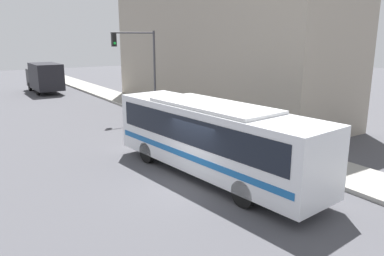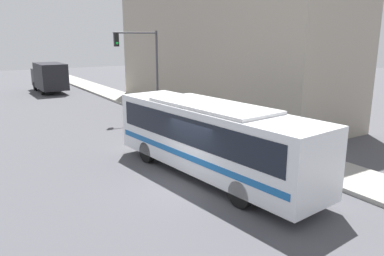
# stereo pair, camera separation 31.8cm
# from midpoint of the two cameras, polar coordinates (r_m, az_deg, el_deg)

# --- Properties ---
(ground_plane) EXTENTS (120.00, 120.00, 0.00)m
(ground_plane) POSITION_cam_midpoint_polar(r_m,az_deg,el_deg) (14.75, 0.22, -8.78)
(ground_plane) COLOR #47474C
(sidewalk) EXTENTS (2.73, 70.00, 0.18)m
(sidewalk) POSITION_cam_midpoint_polar(r_m,az_deg,el_deg) (34.59, -9.53, 4.30)
(sidewalk) COLOR gray
(sidewalk) RESTS_ON ground_plane
(building_facade) EXTENTS (6.00, 22.62, 9.67)m
(building_facade) POSITION_cam_midpoint_polar(r_m,az_deg,el_deg) (29.59, 4.15, 12.13)
(building_facade) COLOR #9E9384
(building_facade) RESTS_ON ground_plane
(city_bus) EXTENTS (3.48, 10.48, 3.07)m
(city_bus) POSITION_cam_midpoint_polar(r_m,az_deg,el_deg) (15.16, 3.48, -1.11)
(city_bus) COLOR silver
(city_bus) RESTS_ON ground_plane
(delivery_truck) EXTENTS (2.47, 6.60, 3.03)m
(delivery_truck) POSITION_cam_midpoint_polar(r_m,az_deg,el_deg) (41.75, -20.74, 7.37)
(delivery_truck) COLOR black
(delivery_truck) RESTS_ON ground_plane
(fire_hydrant) EXTENTS (0.26, 0.36, 0.70)m
(fire_hydrant) POSITION_cam_midpoint_polar(r_m,az_deg,el_deg) (19.93, 7.60, -1.30)
(fire_hydrant) COLOR gold
(fire_hydrant) RESTS_ON sidewalk
(traffic_light_pole) EXTENTS (3.28, 0.35, 5.89)m
(traffic_light_pole) POSITION_cam_midpoint_polar(r_m,az_deg,el_deg) (26.92, -7.08, 10.50)
(traffic_light_pole) COLOR #47474C
(traffic_light_pole) RESTS_ON sidewalk
(parking_meter) EXTENTS (0.14, 0.14, 1.37)m
(parking_meter) POSITION_cam_midpoint_polar(r_m,az_deg,el_deg) (23.45, 0.35, 2.56)
(parking_meter) COLOR #47474C
(parking_meter) RESTS_ON sidewalk
(pedestrian_near_corner) EXTENTS (0.34, 0.34, 1.64)m
(pedestrian_near_corner) POSITION_cam_midpoint_polar(r_m,az_deg,el_deg) (25.17, -0.65, 3.11)
(pedestrian_near_corner) COLOR #47382D
(pedestrian_near_corner) RESTS_ON sidewalk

